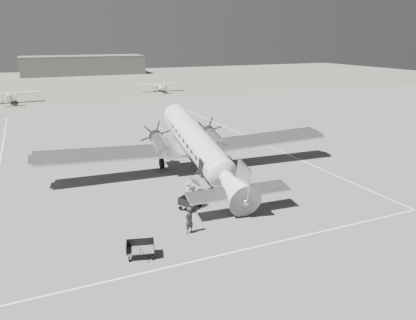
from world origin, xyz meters
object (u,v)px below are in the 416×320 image
object	(u,v)px
baggage_cart_near	(190,202)
ramp_agent	(193,197)
ground_crew	(189,220)
baggage_cart_far	(140,250)
dc3_airliner	(199,148)
passenger	(188,191)
hangar_main	(83,65)
light_plane_left	(9,98)
light_plane_right	(160,87)

from	to	relation	value
baggage_cart_near	ramp_agent	bearing A→B (deg)	-51.49
ground_crew	ramp_agent	size ratio (longest dim) A/B	0.96
baggage_cart_far	ground_crew	xyz separation A→B (m)	(3.87, 1.80, 0.45)
dc3_airliner	baggage_cart_far	xyz separation A→B (m)	(-9.09, -12.34, -2.36)
baggage_cart_far	ramp_agent	world-z (taller)	ramp_agent
dc3_airliner	baggage_cart_near	distance (m)	8.00
ramp_agent	passenger	size ratio (longest dim) A/B	1.34
hangar_main	ground_crew	distance (m)	130.84
hangar_main	light_plane_left	xyz separation A→B (m)	(-22.92, -62.72, -2.12)
light_plane_right	baggage_cart_far	size ratio (longest dim) A/B	5.94
light_plane_right	ground_crew	world-z (taller)	light_plane_right
passenger	light_plane_left	bearing A→B (deg)	33.97
baggage_cart_far	ground_crew	size ratio (longest dim) A/B	0.94
hangar_main	baggage_cart_near	world-z (taller)	hangar_main
light_plane_right	baggage_cart_far	xyz separation A→B (m)	(-24.68, -74.53, -0.60)
baggage_cart_far	ramp_agent	distance (m)	7.94
hangar_main	baggage_cart_far	distance (m)	133.00
baggage_cart_near	light_plane_left	bearing A→B (deg)	69.53
light_plane_right	baggage_cart_near	xyz separation A→B (m)	(-19.21, -68.94, -0.56)
ground_crew	ramp_agent	distance (m)	4.14
baggage_cart_near	ramp_agent	distance (m)	0.50
light_plane_right	dc3_airliner	bearing A→B (deg)	-102.90
hangar_main	light_plane_left	bearing A→B (deg)	-110.07
hangar_main	baggage_cart_near	bearing A→B (deg)	-93.97
hangar_main	baggage_cart_near	size ratio (longest dim) A/B	22.07
hangar_main	light_plane_left	size ratio (longest dim) A/B	3.68
light_plane_left	light_plane_right	bearing A→B (deg)	5.31
baggage_cart_near	passenger	distance (m)	1.96
passenger	hangar_main	bearing A→B (deg)	16.88
dc3_airliner	baggage_cart_far	bearing A→B (deg)	-123.14
dc3_airliner	ground_crew	bearing A→B (deg)	-113.08
baggage_cart_far	ground_crew	world-z (taller)	ground_crew
baggage_cart_near	baggage_cart_far	size ratio (longest dim) A/B	1.07
light_plane_left	ramp_agent	world-z (taller)	light_plane_left
ramp_agent	baggage_cart_far	bearing A→B (deg)	123.22
light_plane_left	passenger	bearing A→B (deg)	-79.99
baggage_cart_near	passenger	size ratio (longest dim) A/B	1.29
ramp_agent	passenger	world-z (taller)	ramp_agent
dc3_airliner	passenger	xyz separation A→B (m)	(-3.06, -4.88, -2.13)
ground_crew	passenger	world-z (taller)	ground_crew
baggage_cart_far	dc3_airliner	bearing A→B (deg)	68.26
baggage_cart_far	ramp_agent	bearing A→B (deg)	58.81
baggage_cart_far	ground_crew	distance (m)	4.30
ground_crew	passenger	bearing A→B (deg)	-129.31
ramp_agent	ground_crew	bearing A→B (deg)	143.17
light_plane_left	ground_crew	size ratio (longest dim) A/B	6.00
baggage_cart_near	dc3_airliner	bearing A→B (deg)	28.91
dc3_airliner	hangar_main	bearing A→B (deg)	90.74
light_plane_left	baggage_cart_far	world-z (taller)	light_plane_left
baggage_cart_far	light_plane_left	bearing A→B (deg)	111.71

